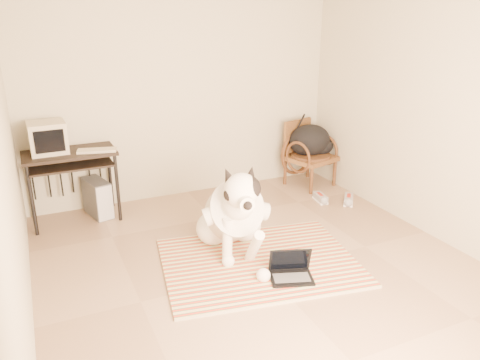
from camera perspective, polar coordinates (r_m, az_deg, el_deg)
floor at (r=4.47m, az=3.00°, el=-11.08°), size 4.50×4.50×0.00m
wall_back at (r=5.99m, az=-6.89°, el=10.67°), size 4.50×0.00×4.50m
wall_left at (r=3.52m, az=-26.85°, el=2.03°), size 0.00×4.50×4.50m
wall_right at (r=5.18m, az=23.54°, el=7.71°), size 0.00×4.50×4.50m
rug at (r=4.60m, az=2.37°, el=-9.94°), size 2.04×1.69×0.02m
dog at (r=4.63m, az=-0.82°, el=-4.21°), size 0.70×1.44×1.03m
laptop at (r=4.34m, az=6.21°, el=-10.92°), size 0.45×0.38×0.27m
computer_desk at (r=5.56m, az=-19.96°, el=2.07°), size 1.00×0.56×0.83m
crt_monitor at (r=5.54m, az=-22.40°, el=4.81°), size 0.40×0.38×0.34m
desk_keyboard at (r=5.44m, az=-17.05°, el=3.47°), size 0.44×0.25×0.03m
pc_tower at (r=5.78m, az=-17.00°, el=-2.09°), size 0.30×0.50×0.44m
rattan_chair at (r=6.52m, az=8.26°, el=3.21°), size 0.72×0.70×0.88m
backpack at (r=6.53m, az=8.71°, el=4.68°), size 0.63×0.49×0.44m
sneaker_left at (r=6.08m, az=9.76°, el=-2.18°), size 0.15×0.28×0.09m
sneaker_right at (r=6.09m, az=13.09°, el=-2.37°), size 0.26×0.28×0.10m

